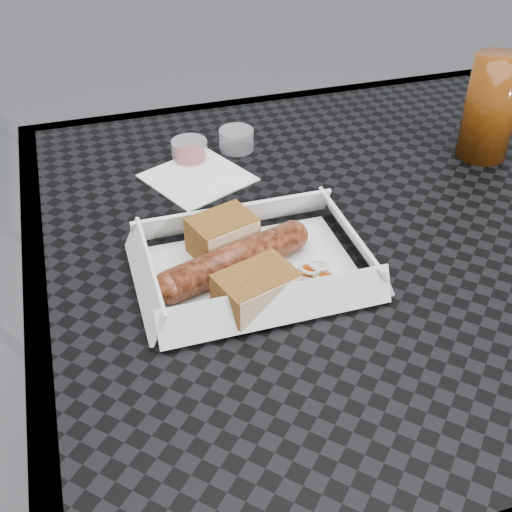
{
  "coord_description": "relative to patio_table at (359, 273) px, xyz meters",
  "views": [
    {
      "loc": [
        -0.31,
        -0.57,
        1.19
      ],
      "look_at": [
        -0.16,
        -0.06,
        0.78
      ],
      "focal_mm": 45.0,
      "sensor_mm": 36.0,
      "label": 1
    }
  ],
  "objects": [
    {
      "name": "patio_table",
      "position": [
        0.0,
        0.0,
        0.0
      ],
      "size": [
        0.8,
        0.8,
        0.74
      ],
      "color": "black",
      "rests_on": "ground"
    },
    {
      "name": "food_tray",
      "position": [
        -0.16,
        -0.05,
        0.08
      ],
      "size": [
        0.22,
        0.15,
        0.0
      ],
      "primitive_type": "cube",
      "color": "white",
      "rests_on": "patio_table"
    },
    {
      "name": "bratwurst",
      "position": [
        -0.18,
        -0.05,
        0.1
      ],
      "size": [
        0.18,
        0.08,
        0.04
      ],
      "rotation": [
        0.0,
        0.0,
        0.31
      ],
      "color": "brown",
      "rests_on": "food_tray"
    },
    {
      "name": "bread_near",
      "position": [
        -0.18,
        -0.01,
        0.1
      ],
      "size": [
        0.08,
        0.07,
        0.04
      ],
      "primitive_type": "cube",
      "rotation": [
        0.0,
        0.0,
        0.31
      ],
      "color": "brown",
      "rests_on": "food_tray"
    },
    {
      "name": "bread_far",
      "position": [
        -0.17,
        -0.1,
        0.1
      ],
      "size": [
        0.09,
        0.07,
        0.04
      ],
      "primitive_type": "cube",
      "rotation": [
        0.0,
        0.0,
        0.31
      ],
      "color": "brown",
      "rests_on": "food_tray"
    },
    {
      "name": "veg_garnish",
      "position": [
        -0.1,
        -0.08,
        0.08
      ],
      "size": [
        0.03,
        0.03,
        0.0
      ],
      "color": "#DC4909",
      "rests_on": "food_tray"
    },
    {
      "name": "napkin",
      "position": [
        -0.17,
        0.17,
        0.08
      ],
      "size": [
        0.16,
        0.16,
        0.0
      ],
      "primitive_type": "cube",
      "rotation": [
        0.0,
        0.0,
        0.43
      ],
      "color": "white",
      "rests_on": "patio_table"
    },
    {
      "name": "condiment_cup_sauce",
      "position": [
        -0.17,
        0.22,
        0.09
      ],
      "size": [
        0.05,
        0.05,
        0.03
      ],
      "primitive_type": "cylinder",
      "color": "maroon",
      "rests_on": "patio_table"
    },
    {
      "name": "condiment_cup_empty",
      "position": [
        -0.1,
        0.23,
        0.09
      ],
      "size": [
        0.05,
        0.05,
        0.03
      ],
      "primitive_type": "cylinder",
      "color": "silver",
      "rests_on": "patio_table"
    },
    {
      "name": "drink_glass",
      "position": [
        0.23,
        0.11,
        0.15
      ],
      "size": [
        0.07,
        0.07,
        0.14
      ],
      "primitive_type": "cylinder",
      "color": "#5B2907",
      "rests_on": "patio_table"
    }
  ]
}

